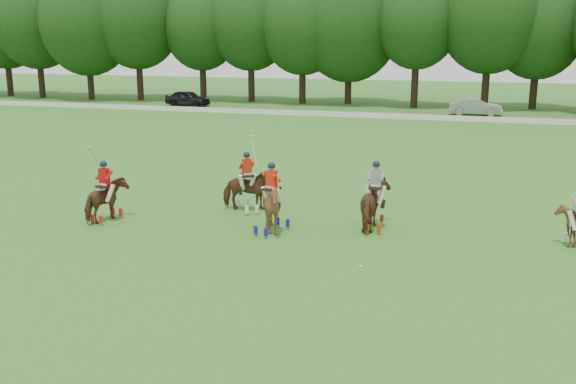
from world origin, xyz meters
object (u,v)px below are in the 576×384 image
(polo_stripe_a, at_px, (375,204))
(car_left, at_px, (188,98))
(polo_red_b, at_px, (247,190))
(polo_ball, at_px, (360,266))
(polo_red_c, at_px, (272,207))
(polo_red_a, at_px, (106,200))
(car_mid, at_px, (476,107))

(polo_stripe_a, bearing_deg, car_left, 123.95)
(polo_red_b, height_order, polo_ball, polo_red_b)
(car_left, distance_m, polo_red_c, 44.35)
(polo_stripe_a, distance_m, polo_ball, 4.19)
(car_left, relative_size, polo_red_c, 1.85)
(polo_red_a, bearing_deg, polo_red_b, 32.45)
(car_left, bearing_deg, car_mid, -82.92)
(car_mid, relative_size, polo_stripe_a, 1.85)
(car_left, bearing_deg, polo_stripe_a, -138.97)
(car_mid, distance_m, polo_red_b, 37.09)
(polo_red_b, bearing_deg, polo_ball, -42.97)
(car_left, xyz_separation_m, car_mid, (27.82, 0.00, -0.04))
(car_mid, distance_m, polo_stripe_a, 37.31)
(car_left, height_order, polo_red_c, polo_red_c)
(car_mid, height_order, polo_red_a, polo_red_a)
(car_mid, xyz_separation_m, polo_red_c, (-6.12, -38.68, 0.17))
(car_mid, distance_m, polo_red_a, 41.01)
(polo_ball, bearing_deg, polo_stripe_a, 93.79)
(polo_red_c, relative_size, polo_ball, 27.68)
(polo_stripe_a, height_order, polo_ball, polo_stripe_a)
(car_left, xyz_separation_m, polo_red_b, (19.87, -36.23, 0.06))
(car_mid, bearing_deg, polo_stripe_a, 173.72)
(polo_red_b, height_order, polo_red_c, polo_red_b)
(polo_red_c, bearing_deg, polo_red_a, -176.41)
(polo_stripe_a, bearing_deg, car_mid, 85.73)
(polo_red_a, height_order, polo_red_b, polo_red_b)
(car_left, relative_size, car_mid, 1.02)
(polo_red_b, bearing_deg, car_mid, 77.63)
(polo_red_a, bearing_deg, car_mid, 72.35)
(polo_red_b, relative_size, polo_stripe_a, 1.18)
(car_mid, bearing_deg, polo_red_a, 160.35)
(car_left, height_order, polo_red_a, polo_red_a)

